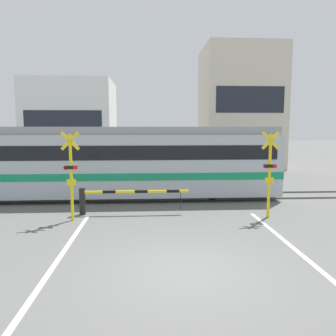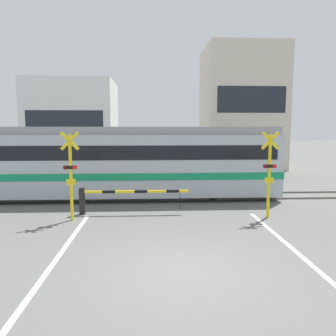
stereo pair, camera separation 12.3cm
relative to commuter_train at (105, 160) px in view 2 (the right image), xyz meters
name	(u,v)px [view 2 (the right image)]	position (x,y,z in m)	size (l,w,h in m)	color
ground_plane	(183,272)	(2.97, -8.38, -1.83)	(160.00, 160.00, 0.00)	#60605E
rail_track_near	(167,200)	(2.97, -0.72, -1.79)	(50.00, 0.10, 0.08)	#5B564C
rail_track_far	(166,194)	(2.97, 0.72, -1.79)	(50.00, 0.10, 0.08)	#5B564C
road_stripe_left	(52,265)	(-0.24, -7.84, -1.82)	(0.14, 9.08, 0.01)	white
road_stripe_right	(306,260)	(6.17, -7.84, -1.82)	(0.14, 9.08, 0.01)	white
commuter_train	(105,160)	(0.00, 0.00, 0.00)	(16.43, 2.77, 3.42)	#ADB7C1
crossing_barrier_near	(112,196)	(0.70, -3.00, -1.11)	(4.27, 0.20, 1.05)	black
crossing_barrier_far	(204,175)	(5.24, 2.57, -1.11)	(4.27, 0.20, 1.05)	black
crossing_signal_left	(71,172)	(-0.69, -3.82, -0.04)	(0.68, 0.15, 3.24)	yellow
crossing_signal_right	(269,171)	(6.62, -3.82, -0.04)	(0.68, 0.15, 3.24)	yellow
pedestrian	(158,166)	(2.64, 5.91, -0.94)	(0.38, 0.22, 1.56)	#23232D
building_left_of_street	(74,125)	(-4.26, 12.35, 1.78)	(6.84, 5.90, 7.21)	white
building_right_of_street	(241,108)	(9.93, 12.35, 3.21)	(6.33, 5.90, 10.07)	beige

